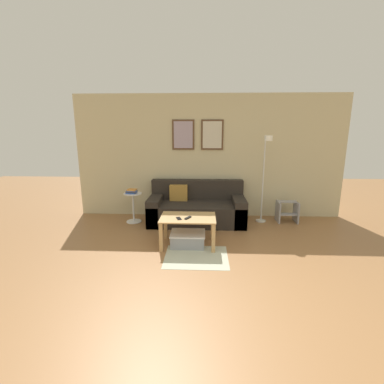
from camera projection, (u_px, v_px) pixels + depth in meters
The scene contains 12 objects.
ground_plane at pixel (213, 318), 2.82m from camera, with size 16.00×16.00×0.00m, color olive.
wall_back at pixel (209, 156), 5.84m from camera, with size 5.60×0.09×2.55m.
area_rug at pixel (196, 257), 4.14m from camera, with size 0.94×0.78×0.01m, color #B2B79E.
couch at pixel (197, 208), 5.63m from camera, with size 1.90×0.90×0.81m.
coffee_table at pixel (188, 223), 4.48m from camera, with size 0.88×0.59×0.48m.
storage_bin at pixel (188, 239), 4.52m from camera, with size 0.56×0.42×0.22m.
floor_lamp at pixel (265, 168), 5.34m from camera, with size 0.20×0.42×1.73m.
side_table at pixel (133, 205), 5.60m from camera, with size 0.36×0.36×0.60m.
book_stack at pixel (132, 191), 5.52m from camera, with size 0.23×0.20×0.09m.
remote_control at pixel (188, 218), 4.38m from camera, with size 0.04×0.15×0.02m, color black.
cell_phone at pixel (179, 218), 4.37m from camera, with size 0.07×0.14×0.01m, color black.
step_stool at pixel (287, 211), 5.64m from camera, with size 0.40×0.34×0.42m.
Camera 1 is at (-0.10, -2.46, 1.89)m, focal length 26.00 mm.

